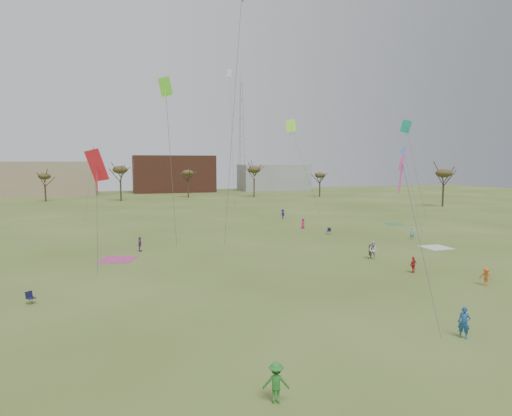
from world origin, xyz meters
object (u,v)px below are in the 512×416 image
object	(u,v)px
spectator_fore_a	(413,265)
radio_tower	(241,136)
camp_chair_left	(31,300)
flyer_near_right	(464,323)
flyer_near_center	(276,382)
camp_chair_right	(329,232)

from	to	relation	value
spectator_fore_a	radio_tower	distance (m)	122.48
spectator_fore_a	camp_chair_left	xyz separation A→B (m)	(-30.77, 0.75, -0.47)
flyer_near_right	flyer_near_center	bearing A→B (deg)	-112.57
spectator_fore_a	camp_chair_right	xyz separation A→B (m)	(2.37, 20.95, -0.47)
camp_chair_right	radio_tower	bearing A→B (deg)	125.20
radio_tower	flyer_near_right	bearing A→B (deg)	-100.28
radio_tower	camp_chair_left	bearing A→B (deg)	-112.07
flyer_near_right	camp_chair_left	distance (m)	27.82
camp_chair_left	radio_tower	xyz separation A→B (m)	(48.26, 119.06, 18.95)
camp_chair_left	flyer_near_right	bearing A→B (deg)	-68.80
flyer_near_center	flyer_near_right	size ratio (longest dim) A/B	0.95
spectator_fore_a	camp_chair_right	world-z (taller)	spectator_fore_a
flyer_near_right	radio_tower	xyz separation A→B (m)	(24.08, 132.78, 18.32)
camp_chair_right	flyer_near_right	bearing A→B (deg)	-60.89
camp_chair_right	radio_tower	distance (m)	101.80
radio_tower	flyer_near_center	bearing A→B (deg)	-104.97
flyer_near_center	camp_chair_left	xyz separation A→B (m)	(-11.96, 16.68, -0.59)
flyer_near_right	spectator_fore_a	distance (m)	14.55
camp_chair_left	radio_tower	world-z (taller)	radio_tower
camp_chair_right	radio_tower	size ratio (longest dim) A/B	0.02
flyer_near_right	camp_chair_right	world-z (taller)	flyer_near_right
spectator_fore_a	radio_tower	world-z (taller)	radio_tower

